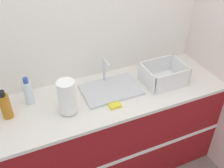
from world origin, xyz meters
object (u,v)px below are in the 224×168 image
object	(u,v)px
paper_towel_roll	(67,97)
bottle_amber	(5,106)
dish_rack	(163,76)
bottle_clear	(28,92)
sink	(110,88)

from	to	relation	value
paper_towel_roll	bottle_amber	world-z (taller)	paper_towel_roll
paper_towel_roll	dish_rack	xyz separation A→B (m)	(0.87, 0.04, -0.08)
paper_towel_roll	bottle_clear	bearing A→B (deg)	138.00
paper_towel_roll	bottle_clear	distance (m)	0.34
paper_towel_roll	dish_rack	distance (m)	0.87
dish_rack	bottle_amber	distance (m)	1.30
sink	dish_rack	xyz separation A→B (m)	(0.47, -0.08, 0.04)
sink	bottle_amber	size ratio (longest dim) A/B	2.02
sink	paper_towel_roll	size ratio (longest dim) A/B	1.73
dish_rack	sink	bearing A→B (deg)	170.82
dish_rack	bottle_amber	size ratio (longest dim) A/B	1.49
sink	bottle_clear	size ratio (longest dim) A/B	2.02
sink	paper_towel_roll	bearing A→B (deg)	-163.28
dish_rack	bottle_clear	bearing A→B (deg)	170.77
sink	paper_towel_roll	world-z (taller)	paper_towel_roll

